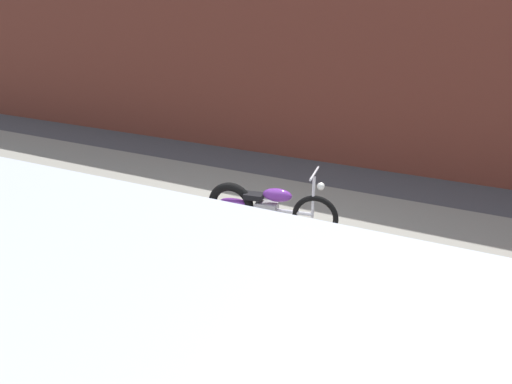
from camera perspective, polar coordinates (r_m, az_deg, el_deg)
ground_plane at (r=6.15m, az=-5.75°, el=-8.94°), size 80.00×80.00×0.00m
sidewalk_slab at (r=7.50m, az=1.58°, el=-2.99°), size 36.00×3.50×0.01m
brick_building_wall at (r=10.07m, az=10.88°, el=17.41°), size 36.00×0.50×4.93m
motorcycle_purple at (r=6.83m, az=0.72°, el=-1.88°), size 1.99×0.63×1.03m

